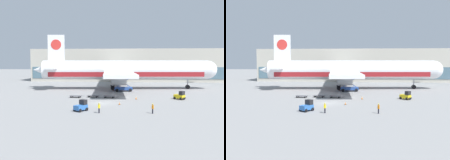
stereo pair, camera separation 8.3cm
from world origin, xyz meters
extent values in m
plane|color=gray|center=(0.00, 0.00, 0.00)|extent=(400.00, 400.00, 0.00)
cube|color=#BCB7A8|center=(7.83, 61.87, 7.00)|extent=(90.00, 18.00, 14.00)
cube|color=slate|center=(7.83, 52.77, 3.85)|extent=(88.20, 0.20, 4.90)
cylinder|color=white|center=(4.52, 27.20, 6.10)|extent=(52.31, 10.45, 5.80)
cube|color=maroon|center=(4.52, 27.20, 4.79)|extent=(48.16, 9.96, 1.45)
sphere|color=white|center=(30.42, 29.54, 6.10)|extent=(5.68, 5.68, 5.68)
cone|color=white|center=(-21.37, 24.86, 6.10)|extent=(6.85, 6.06, 5.51)
cube|color=white|center=(-17.23, 25.24, 13.00)|extent=(5.22, 0.91, 8.00)
cylinder|color=red|center=(-17.23, 25.24, 13.96)|extent=(3.24, 0.84, 3.20)
cube|color=white|center=(-18.26, 25.15, 6.68)|extent=(4.75, 13.27, 0.50)
cube|color=white|center=(1.93, 26.97, 5.38)|extent=(12.28, 48.52, 0.90)
cylinder|color=#9EA0A5|center=(2.84, 16.93, 3.58)|extent=(4.43, 3.17, 2.80)
cylinder|color=#9EA0A5|center=(1.03, 37.01, 3.58)|extent=(4.43, 3.17, 2.80)
cylinder|color=#9EA0A5|center=(24.20, 28.98, 2.65)|extent=(0.36, 0.36, 4.00)
cylinder|color=black|center=(24.20, 28.98, 0.65)|extent=(1.38, 1.01, 1.30)
cylinder|color=#9EA0A5|center=(0.67, 23.64, 2.65)|extent=(0.36, 0.36, 4.00)
cylinder|color=black|center=(0.67, 23.64, 0.65)|extent=(1.38, 1.01, 1.30)
cylinder|color=#9EA0A5|center=(0.09, 30.01, 2.65)|extent=(0.36, 0.36, 4.00)
cylinder|color=black|center=(0.09, 30.01, 0.65)|extent=(1.38, 1.01, 1.30)
cube|color=#284C99|center=(3.98, 21.40, 0.80)|extent=(5.45, 3.46, 0.70)
cube|color=#B2B2B7|center=(3.98, 21.40, 4.09)|extent=(5.18, 3.28, 0.30)
cube|color=yellow|center=(3.98, 21.40, 4.64)|extent=(5.18, 3.28, 0.08)
cube|color=#284C99|center=(3.98, 21.40, 2.62)|extent=(4.25, 0.54, 3.07)
cube|color=#284C99|center=(3.98, 21.40, 2.62)|extent=(4.25, 0.54, 3.07)
cylinder|color=black|center=(5.79, 23.07, 0.45)|extent=(0.93, 0.44, 0.90)
cylinder|color=black|center=(6.06, 20.09, 0.45)|extent=(0.93, 0.44, 0.90)
cylinder|color=black|center=(1.91, 22.72, 0.45)|extent=(0.93, 0.44, 0.90)
cylinder|color=black|center=(2.18, 19.74, 0.45)|extent=(0.93, 0.44, 0.90)
cube|color=yellow|center=(17.49, 6.78, 0.70)|extent=(2.64, 2.58, 0.80)
cube|color=black|center=(17.97, 6.34, 1.55)|extent=(1.50, 1.52, 0.90)
cube|color=black|center=(18.40, 5.95, 0.42)|extent=(0.97, 1.04, 0.24)
cylinder|color=black|center=(18.55, 6.75, 0.30)|extent=(0.60, 0.58, 0.60)
cylinder|color=black|center=(17.61, 5.72, 0.30)|extent=(0.60, 0.58, 0.60)
cylinder|color=black|center=(17.37, 7.84, 0.30)|extent=(0.60, 0.58, 0.60)
cylinder|color=black|center=(16.42, 6.80, 0.30)|extent=(0.60, 0.58, 0.60)
cube|color=#2D66B7|center=(-2.61, -8.32, 0.70)|extent=(2.45, 2.69, 0.80)
cube|color=black|center=(-2.24, -7.78, 1.55)|extent=(1.53, 1.44, 0.90)
cube|color=black|center=(-1.92, -7.30, 0.42)|extent=(1.13, 0.84, 0.24)
cylinder|color=black|center=(-2.73, -7.26, 0.30)|extent=(0.54, 0.63, 0.60)
cylinder|color=black|center=(-1.58, -8.05, 0.30)|extent=(0.54, 0.63, 0.60)
cylinder|color=black|center=(-3.64, -8.59, 0.30)|extent=(0.54, 0.63, 0.60)
cylinder|color=black|center=(-2.48, -9.38, 0.30)|extent=(0.54, 0.63, 0.60)
cube|color=#56565B|center=(-7.20, 7.71, 0.42)|extent=(2.96, 1.82, 0.12)
cube|color=#56565B|center=(-5.36, 7.49, 0.42)|extent=(0.90, 0.19, 0.08)
cylinder|color=black|center=(-6.15, 8.23, 0.18)|extent=(0.37, 0.19, 0.36)
cylinder|color=black|center=(-6.30, 6.96, 0.18)|extent=(0.37, 0.19, 0.36)
cylinder|color=black|center=(-8.09, 8.46, 0.18)|extent=(0.37, 0.19, 0.36)
cylinder|color=black|center=(-8.24, 7.19, 0.18)|extent=(0.37, 0.19, 0.36)
cube|color=#56565B|center=(-3.02, 8.55, 0.42)|extent=(2.96, 1.82, 0.12)
cube|color=#56565B|center=(-1.19, 8.33, 0.42)|extent=(0.90, 0.19, 0.08)
cylinder|color=black|center=(-1.97, 9.07, 0.18)|extent=(0.37, 0.19, 0.36)
cylinder|color=black|center=(-2.13, 7.80, 0.18)|extent=(0.37, 0.19, 0.36)
cylinder|color=black|center=(-3.92, 9.30, 0.18)|extent=(0.37, 0.19, 0.36)
cylinder|color=black|center=(-4.07, 8.03, 0.18)|extent=(0.37, 0.19, 0.36)
cube|color=#56565B|center=(1.01, 8.06, 0.42)|extent=(2.96, 1.82, 0.12)
cube|color=#56565B|center=(2.85, 7.84, 0.42)|extent=(0.90, 0.19, 0.08)
cylinder|color=black|center=(2.06, 8.58, 0.18)|extent=(0.37, 0.19, 0.36)
cylinder|color=black|center=(1.91, 7.31, 0.18)|extent=(0.37, 0.19, 0.36)
cylinder|color=black|center=(0.12, 8.81, 0.18)|extent=(0.37, 0.19, 0.36)
cylinder|color=black|center=(-0.03, 7.55, 0.18)|extent=(0.37, 0.19, 0.36)
cylinder|color=black|center=(0.91, -9.55, 0.42)|extent=(0.14, 0.14, 0.85)
cylinder|color=black|center=(0.83, -9.73, 0.42)|extent=(0.14, 0.14, 0.85)
cube|color=yellow|center=(0.87, -9.64, 1.16)|extent=(0.34, 0.42, 0.63)
cylinder|color=yellow|center=(0.97, -9.42, 1.20)|extent=(0.09, 0.09, 0.57)
cylinder|color=yellow|center=(0.78, -9.86, 1.20)|extent=(0.09, 0.09, 0.57)
sphere|color=tan|center=(0.87, -9.64, 1.60)|extent=(0.23, 0.23, 0.23)
sphere|color=yellow|center=(0.87, -9.64, 1.66)|extent=(0.22, 0.22, 0.22)
cylinder|color=black|center=(10.07, -9.44, 0.41)|extent=(0.14, 0.14, 0.83)
cylinder|color=black|center=(10.00, -9.25, 0.41)|extent=(0.14, 0.14, 0.83)
cube|color=orange|center=(10.04, -9.35, 1.13)|extent=(0.33, 0.41, 0.62)
cylinder|color=orange|center=(10.12, -9.57, 1.17)|extent=(0.09, 0.09, 0.56)
cylinder|color=orange|center=(9.96, -9.12, 1.17)|extent=(0.09, 0.09, 0.56)
sphere|color=#846047|center=(10.04, -9.35, 1.56)|extent=(0.22, 0.22, 0.22)
sphere|color=yellow|center=(10.04, -9.35, 1.62)|extent=(0.21, 0.21, 0.21)
cube|color=black|center=(3.97, -1.22, 0.02)|extent=(0.40, 0.40, 0.04)
cone|color=orange|center=(3.97, -1.22, 0.31)|extent=(0.32, 0.32, 0.53)
cylinder|color=white|center=(3.97, -1.22, 0.33)|extent=(0.19, 0.19, 0.07)
cube|color=black|center=(7.47, 6.20, 0.02)|extent=(0.40, 0.40, 0.04)
cone|color=orange|center=(7.47, 6.20, 0.41)|extent=(0.32, 0.32, 0.74)
cylinder|color=white|center=(7.47, 6.20, 0.44)|extent=(0.19, 0.19, 0.10)
camera|label=1|loc=(6.48, -51.64, 9.00)|focal=40.00mm
camera|label=2|loc=(6.56, -51.64, 9.00)|focal=40.00mm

